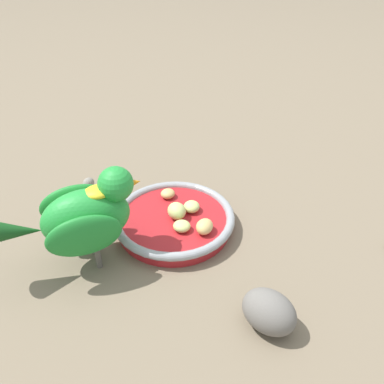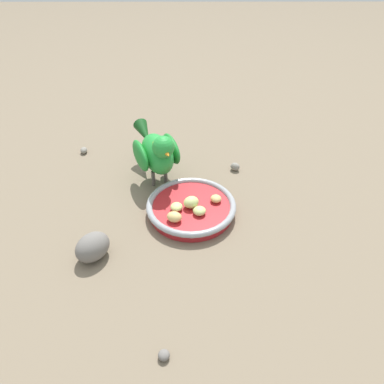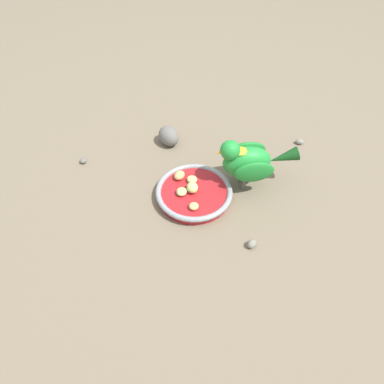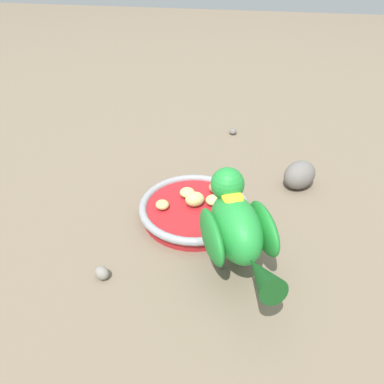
{
  "view_description": "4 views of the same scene",
  "coord_description": "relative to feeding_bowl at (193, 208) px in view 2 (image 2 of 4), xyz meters",
  "views": [
    {
      "loc": [
        -0.07,
        0.53,
        0.45
      ],
      "look_at": [
        -0.05,
        -0.01,
        0.07
      ],
      "focal_mm": 39.13,
      "sensor_mm": 36.0,
      "label": 1
    },
    {
      "loc": [
        -0.69,
        0.0,
        0.58
      ],
      "look_at": [
        -0.02,
        0.0,
        0.06
      ],
      "focal_mm": 36.75,
      "sensor_mm": 36.0,
      "label": 2
    },
    {
      "loc": [
        0.13,
        -0.58,
        0.68
      ],
      "look_at": [
        -0.02,
        -0.02,
        0.05
      ],
      "focal_mm": 32.27,
      "sensor_mm": 36.0,
      "label": 3
    },
    {
      "loc": [
        0.52,
        0.09,
        0.44
      ],
      "look_at": [
        -0.02,
        -0.0,
        0.06
      ],
      "focal_mm": 35.94,
      "sensor_mm": 36.0,
      "label": 4
    }
  ],
  "objects": [
    {
      "name": "apple_piece_1",
      "position": [
        -0.0,
        -0.0,
        0.02
      ],
      "size": [
        0.04,
        0.04,
        0.03
      ],
      "primitive_type": "ellipsoid",
      "rotation": [
        0.0,
        0.0,
        2.02
      ],
      "color": "#C6D17A",
      "rests_on": "feeding_bowl"
    },
    {
      "name": "apple_piece_4",
      "position": [
        0.01,
        -0.05,
        0.01
      ],
      "size": [
        0.03,
        0.03,
        0.02
      ],
      "primitive_type": "ellipsoid",
      "rotation": [
        0.0,
        0.0,
        0.72
      ],
      "color": "tan",
      "rests_on": "feeding_bowl"
    },
    {
      "name": "pebble_1",
      "position": [
        0.17,
        -0.11,
        -0.01
      ],
      "size": [
        0.03,
        0.03,
        0.02
      ],
      "primitive_type": "ellipsoid",
      "rotation": [
        0.0,
        0.0,
        4.24
      ],
      "color": "gray",
      "rests_on": "ground_plane"
    },
    {
      "name": "feeding_bowl",
      "position": [
        0.0,
        0.0,
        0.0
      ],
      "size": [
        0.2,
        0.2,
        0.03
      ],
      "color": "#AD1E23",
      "rests_on": "ground_plane"
    },
    {
      "name": "pebble_2",
      "position": [
        0.25,
        0.3,
        -0.01
      ],
      "size": [
        0.02,
        0.02,
        0.02
      ],
      "primitive_type": "ellipsoid",
      "rotation": [
        0.0,
        0.0,
        0.04
      ],
      "color": "gray",
      "rests_on": "ground_plane"
    },
    {
      "name": "ground_plane",
      "position": [
        0.02,
        0.0,
        -0.02
      ],
      "size": [
        4.0,
        4.0,
        0.0
      ],
      "primitive_type": "plane",
      "color": "#756651"
    },
    {
      "name": "parrot",
      "position": [
        0.12,
        0.08,
        0.07
      ],
      "size": [
        0.21,
        0.13,
        0.15
      ],
      "rotation": [
        0.0,
        0.0,
        -2.74
      ],
      "color": "#59544C",
      "rests_on": "ground_plane"
    },
    {
      "name": "apple_piece_3",
      "position": [
        -0.01,
        0.03,
        0.01
      ],
      "size": [
        0.03,
        0.03,
        0.02
      ],
      "primitive_type": "ellipsoid",
      "rotation": [
        0.0,
        0.0,
        2.88
      ],
      "color": "#C6D17A",
      "rests_on": "feeding_bowl"
    },
    {
      "name": "apple_piece_0",
      "position": [
        -0.05,
        0.04,
        0.02
      ],
      "size": [
        0.03,
        0.04,
        0.02
      ],
      "primitive_type": "ellipsoid",
      "rotation": [
        0.0,
        0.0,
        1.25
      ],
      "color": "tan",
      "rests_on": "feeding_bowl"
    },
    {
      "name": "apple_piece_2",
      "position": [
        -0.03,
        -0.02,
        0.02
      ],
      "size": [
        0.03,
        0.03,
        0.02
      ],
      "primitive_type": "ellipsoid",
      "rotation": [
        0.0,
        0.0,
        4.59
      ],
      "color": "#C6D17A",
      "rests_on": "feeding_bowl"
    },
    {
      "name": "rock_large",
      "position": [
        -0.13,
        0.19,
        0.01
      ],
      "size": [
        0.09,
        0.09,
        0.06
      ],
      "primitive_type": "ellipsoid",
      "rotation": [
        0.0,
        0.0,
        2.45
      ],
      "color": "slate",
      "rests_on": "ground_plane"
    },
    {
      "name": "pebble_0",
      "position": [
        -0.34,
        0.04,
        -0.01
      ],
      "size": [
        0.02,
        0.02,
        0.01
      ],
      "primitive_type": "ellipsoid",
      "rotation": [
        0.0,
        0.0,
        6.15
      ],
      "color": "slate",
      "rests_on": "ground_plane"
    }
  ]
}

